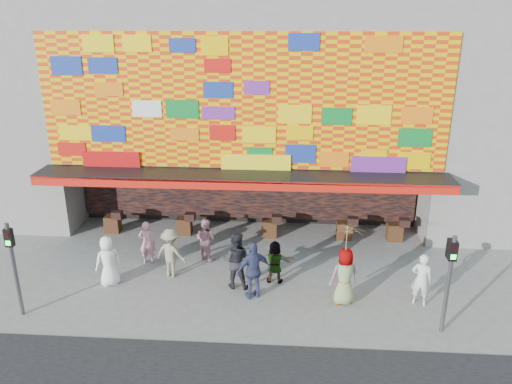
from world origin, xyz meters
TOP-DOWN VIEW (x-y plane):
  - ground at (0.00, 0.00)m, footprint 90.00×90.00m
  - shop_building at (0.00, 8.18)m, footprint 15.20×9.40m
  - signal_left at (-6.20, -1.50)m, footprint 0.22×0.20m
  - signal_right at (6.20, -1.50)m, footprint 0.22×0.20m
  - ped_a at (-4.16, 0.43)m, footprint 1.01×0.92m
  - ped_b at (-3.29, 2.00)m, footprint 0.60×0.40m
  - ped_c at (0.07, 0.57)m, footprint 1.00×0.81m
  - ped_d at (-2.22, 1.15)m, footprint 1.27×0.97m
  - ped_e at (0.70, -0.06)m, footprint 1.23×0.94m
  - ped_f at (1.33, 0.96)m, footprint 1.40×0.50m
  - ped_g at (3.53, -0.18)m, footprint 1.02×0.79m
  - ped_h at (5.89, -0.08)m, footprint 0.72×0.58m
  - ped_i at (-1.24, 2.46)m, footprint 0.97×0.91m
  - parasol at (3.53, -0.18)m, footprint 1.36×1.37m

SIDE VIEW (x-z plane):
  - ground at x=0.00m, z-range 0.00..0.00m
  - ped_f at x=1.33m, z-range 0.00..1.49m
  - ped_i at x=-1.24m, z-range 0.00..1.60m
  - ped_b at x=-3.29m, z-range 0.00..1.63m
  - ped_h at x=5.89m, z-range 0.00..1.72m
  - ped_a at x=-4.16m, z-range 0.00..1.73m
  - ped_d at x=-2.22m, z-range 0.00..1.74m
  - ped_g at x=3.53m, z-range 0.00..1.85m
  - ped_e at x=0.70m, z-range 0.00..1.94m
  - ped_c at x=0.07m, z-range 0.00..1.94m
  - signal_left at x=-6.20m, z-range 0.36..3.36m
  - signal_right at x=6.20m, z-range 0.36..3.36m
  - parasol at x=3.53m, z-range 1.22..3.11m
  - shop_building at x=0.00m, z-range 0.23..10.23m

